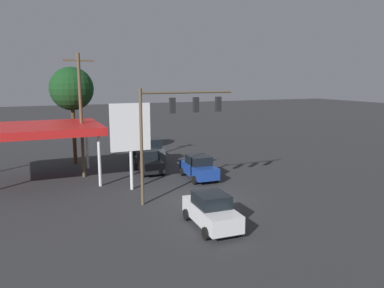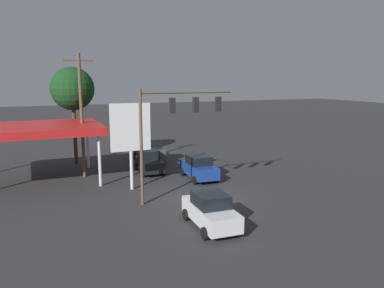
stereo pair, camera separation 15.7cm
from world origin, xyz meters
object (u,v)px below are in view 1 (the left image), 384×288
object	(u,v)px
hatchback_crossing	(149,162)
street_tree	(72,89)
traffic_signal_assembly	(175,118)
sedan_waiting	(199,167)
pickup_parked	(149,151)
price_sign	(130,130)
sedan_far	(211,210)
utility_pole	(81,113)

from	to	relation	value
hatchback_crossing	street_tree	bearing A→B (deg)	-136.97
traffic_signal_assembly	sedan_waiting	size ratio (longest dim) A/B	1.68
traffic_signal_assembly	pickup_parked	world-z (taller)	traffic_signal_assembly
sedan_waiting	street_tree	bearing A→B (deg)	-136.38
price_sign	pickup_parked	bearing A→B (deg)	-114.91
price_sign	sedan_waiting	world-z (taller)	price_sign
price_sign	sedan_waiting	bearing A→B (deg)	-172.91
sedan_far	sedan_waiting	distance (m)	10.14
utility_pole	pickup_parked	world-z (taller)	utility_pole
hatchback_crossing	street_tree	distance (m)	10.31
traffic_signal_assembly	pickup_parked	bearing A→B (deg)	-98.68
sedan_waiting	street_tree	world-z (taller)	street_tree
traffic_signal_assembly	price_sign	distance (m)	4.32
sedan_far	street_tree	bearing A→B (deg)	-162.84
street_tree	price_sign	bearing A→B (deg)	104.92
sedan_far	sedan_waiting	size ratio (longest dim) A/B	1.00
pickup_parked	sedan_waiting	distance (m)	7.94
utility_pole	price_sign	xyz separation A→B (m)	(-2.75, 5.07, -0.89)
price_sign	hatchback_crossing	world-z (taller)	price_sign
hatchback_crossing	sedan_far	bearing A→B (deg)	-0.30
utility_pole	sedan_waiting	xyz separation A→B (m)	(-8.51, 4.36, -4.38)
traffic_signal_assembly	price_sign	size ratio (longest dim) A/B	1.18
utility_pole	price_sign	size ratio (longest dim) A/B	1.59
street_tree	traffic_signal_assembly	bearing A→B (deg)	109.05
hatchback_crossing	pickup_parked	size ratio (longest dim) A/B	0.73
sedan_waiting	price_sign	bearing A→B (deg)	-80.50
price_sign	traffic_signal_assembly	bearing A→B (deg)	119.85
utility_pole	hatchback_crossing	bearing A→B (deg)	171.62
pickup_parked	street_tree	bearing A→B (deg)	-103.94
utility_pole	sedan_waiting	size ratio (longest dim) A/B	2.26
sedan_far	street_tree	xyz separation A→B (m)	(4.96, -19.25, 6.17)
sedan_far	pickup_parked	world-z (taller)	pickup_parked
utility_pole	street_tree	distance (m)	5.71
utility_pole	sedan_far	xyz separation A→B (m)	(-4.91, 13.83, -4.38)
price_sign	pickup_parked	distance (m)	9.89
utility_pole	street_tree	world-z (taller)	utility_pole
sedan_far	sedan_waiting	bearing A→B (deg)	161.90
pickup_parked	sedan_waiting	world-z (taller)	pickup_parked
utility_pole	pickup_parked	xyz separation A→B (m)	(-6.67, -3.37, -4.23)
sedan_waiting	street_tree	xyz separation A→B (m)	(8.56, -9.78, 6.17)
hatchback_crossing	sedan_waiting	size ratio (longest dim) A/B	0.86
traffic_signal_assembly	sedan_far	bearing A→B (deg)	90.95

